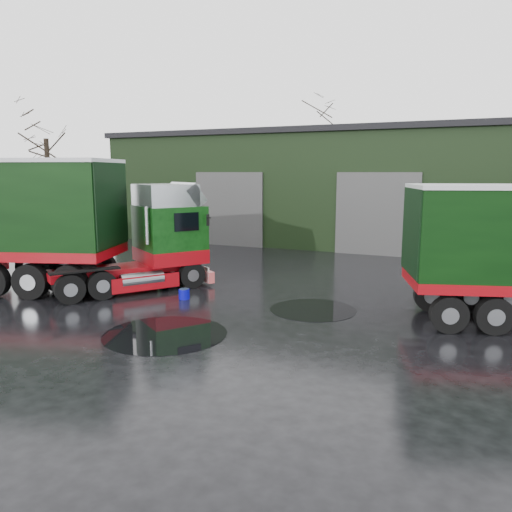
{
  "coord_description": "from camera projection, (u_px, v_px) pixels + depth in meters",
  "views": [
    {
      "loc": [
        6.4,
        -10.4,
        4.02
      ],
      "look_at": [
        0.84,
        2.15,
        1.7
      ],
      "focal_mm": 35.0,
      "sensor_mm": 36.0,
      "label": 1
    }
  ],
  "objects": [
    {
      "name": "ground",
      "position": [
        191.0,
        333.0,
        12.6
      ],
      "size": [
        100.0,
        100.0,
        0.0
      ],
      "primitive_type": "plane",
      "color": "black"
    },
    {
      "name": "hero_tractor",
      "position": [
        124.0,
        237.0,
        16.92
      ],
      "size": [
        5.36,
        6.24,
        3.64
      ],
      "primitive_type": null,
      "rotation": [
        0.0,
        0.0,
        -0.6
      ],
      "color": "#0B340C",
      "rests_on": "ground"
    },
    {
      "name": "tree_back_a",
      "position": [
        317.0,
        163.0,
        41.25
      ],
      "size": [
        4.4,
        4.4,
        9.5
      ],
      "primitive_type": null,
      "color": "black",
      "rests_on": "ground"
    },
    {
      "name": "puddle_0",
      "position": [
        165.0,
        334.0,
        12.5
      ],
      "size": [
        3.12,
        3.12,
        0.01
      ],
      "primitive_type": "cylinder",
      "color": "black",
      "rests_on": "ground"
    },
    {
      "name": "puddle_1",
      "position": [
        313.0,
        310.0,
        14.71
      ],
      "size": [
        2.55,
        2.55,
        0.01
      ],
      "primitive_type": "cylinder",
      "color": "black",
      "rests_on": "ground"
    },
    {
      "name": "wash_bucket",
      "position": [
        184.0,
        294.0,
        15.94
      ],
      "size": [
        0.35,
        0.35,
        0.32
      ],
      "primitive_type": "cylinder",
      "rotation": [
        0.0,
        0.0,
        0.02
      ],
      "color": "#0807A3",
      "rests_on": "ground"
    },
    {
      "name": "warehouse",
      "position": [
        397.0,
        187.0,
        29.3
      ],
      "size": [
        32.4,
        12.4,
        6.3
      ],
      "color": "black",
      "rests_on": "ground"
    },
    {
      "name": "tree_left",
      "position": [
        48.0,
        168.0,
        29.5
      ],
      "size": [
        4.4,
        4.4,
        8.5
      ],
      "primitive_type": null,
      "color": "black",
      "rests_on": "ground"
    }
  ]
}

